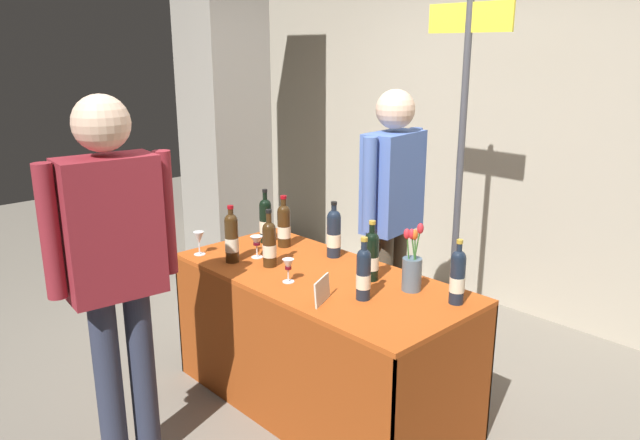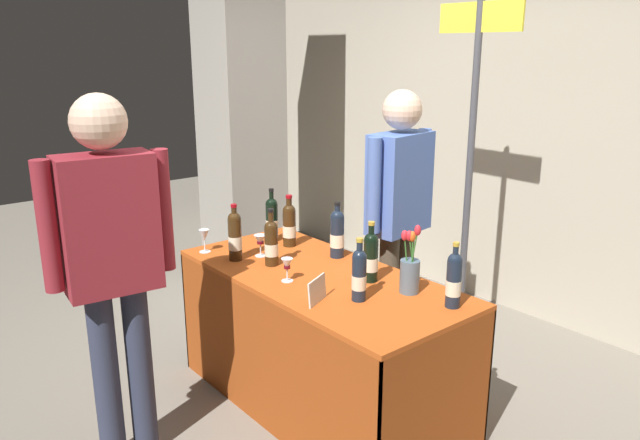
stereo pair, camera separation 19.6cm
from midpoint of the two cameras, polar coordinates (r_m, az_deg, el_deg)
The scene contains 20 objects.
ground_plane at distance 3.57m, azimuth 1.64°, elevation -16.73°, with size 12.00×12.00×0.00m, color gray.
back_partition at distance 4.63m, azimuth 20.88°, elevation 7.15°, with size 6.99×0.12×2.60m, color #B2A893.
concrete_pillar at distance 5.01m, azimuth -6.42°, elevation 11.94°, with size 0.54×0.54×3.17m, color gray.
tasting_table at distance 3.31m, azimuth 1.71°, elevation -8.93°, with size 1.66×0.76×0.77m.
featured_wine_bottle at distance 3.73m, azimuth -3.05°, elevation 0.07°, with size 0.08×0.08×0.33m.
display_bottle_0 at distance 3.64m, azimuth -1.36°, elevation -0.41°, with size 0.08×0.08×0.31m.
display_bottle_1 at distance 2.87m, azimuth 5.65°, elevation -5.09°, with size 0.07×0.07×0.31m.
display_bottle_2 at distance 3.11m, azimuth 6.59°, elevation -3.41°, with size 0.08×0.08×0.32m.
display_bottle_3 at distance 2.87m, azimuth 14.38°, elevation -5.45°, with size 0.07×0.07×0.31m.
display_bottle_4 at distance 3.45m, azimuth 3.25°, elevation -1.25°, with size 0.08×0.08×0.32m.
display_bottle_5 at distance 3.32m, azimuth -2.91°, elevation -2.11°, with size 0.08×0.08×0.32m.
display_bottle_6 at distance 3.41m, azimuth -6.37°, elevation -1.48°, with size 0.08×0.08×0.32m.
wine_glass_near_vendor at distance 3.10m, azimuth -1.30°, elevation -4.27°, with size 0.06×0.06×0.12m.
wine_glass_mid at distance 3.58m, azimuth -9.29°, elevation -1.53°, with size 0.07×0.07×0.14m.
wine_glass_near_taster at distance 3.48m, azimuth -4.02°, elevation -1.96°, with size 0.07×0.07×0.13m.
flower_vase at distance 3.00m, azimuth 10.29°, elevation -4.76°, with size 0.11×0.10×0.36m.
brochure_stand at distance 2.86m, azimuth 1.70°, elevation -6.64°, with size 0.17×0.01×0.12m, color silver.
vendor_presenter at distance 3.70m, azimuth 8.92°, elevation 1.56°, with size 0.26×0.58×1.69m.
taster_foreground_right at distance 2.82m, azimuth -17.13°, elevation -2.81°, with size 0.26×0.57×1.74m.
booth_signpost at distance 3.86m, azimuth 15.45°, elevation 7.05°, with size 0.57×0.04×2.21m.
Camera 2 is at (2.31, -1.92, 1.92)m, focal length 34.10 mm.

